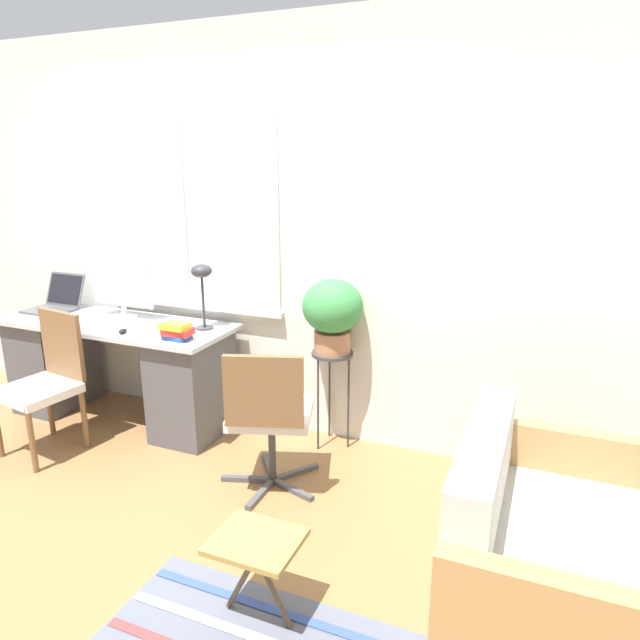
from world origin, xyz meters
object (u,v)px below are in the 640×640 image
at_px(desk_chair_wooden, 46,380).
at_px(desk_lamp, 202,277).
at_px(book_stack, 177,331).
at_px(keyboard, 92,326).
at_px(couch_loveseat, 543,561).
at_px(office_chair_swivel, 269,414).
at_px(monitor, 122,288).
at_px(folding_stool, 256,547).
at_px(laptop, 55,303).
at_px(mouse, 123,331).
at_px(plant_stand, 332,363).
at_px(potted_plant, 333,311).

bearing_deg(desk_chair_wooden, desk_lamp, 47.13).
bearing_deg(book_stack, keyboard, -179.61).
bearing_deg(book_stack, couch_loveseat, -16.92).
distance_m(keyboard, book_stack, 0.70).
relative_size(keyboard, office_chair_swivel, 0.43).
distance_m(monitor, folding_stool, 2.40).
distance_m(desk_lamp, couch_loveseat, 2.56).
distance_m(book_stack, couch_loveseat, 2.42).
xyz_separation_m(laptop, monitor, (0.64, 0.02, 0.16)).
distance_m(mouse, office_chair_swivel, 1.25).
relative_size(monitor, folding_stool, 1.31).
height_order(plant_stand, potted_plant, potted_plant).
distance_m(mouse, desk_lamp, 0.63).
bearing_deg(desk_chair_wooden, couch_loveseat, 2.46).
distance_m(office_chair_swivel, plant_stand, 0.66).
bearing_deg(mouse, folding_stool, -34.60).
height_order(mouse, desk_lamp, desk_lamp).
bearing_deg(couch_loveseat, desk_lamp, 66.70).
xyz_separation_m(book_stack, office_chair_swivel, (0.78, -0.25, -0.32)).
bearing_deg(folding_stool, office_chair_swivel, 114.28).
height_order(keyboard, couch_loveseat, couch_loveseat).
bearing_deg(desk_chair_wooden, office_chair_swivel, 12.71).
distance_m(monitor, mouse, 0.45).
height_order(desk_chair_wooden, office_chair_swivel, desk_chair_wooden).
relative_size(desk_lamp, couch_loveseat, 0.38).
bearing_deg(monitor, office_chair_swivel, -20.24).
bearing_deg(desk_chair_wooden, book_stack, 33.67).
height_order(couch_loveseat, folding_stool, couch_loveseat).
height_order(office_chair_swivel, potted_plant, potted_plant).
distance_m(keyboard, office_chair_swivel, 1.53).
bearing_deg(book_stack, monitor, 156.90).
bearing_deg(keyboard, couch_loveseat, -13.00).
distance_m(book_stack, potted_plant, 1.00).
relative_size(monitor, mouse, 7.57).
bearing_deg(couch_loveseat, desk_chair_wooden, 83.95).
bearing_deg(desk_lamp, folding_stool, -50.50).
relative_size(book_stack, potted_plant, 0.42).
relative_size(desk_chair_wooden, potted_plant, 1.90).
distance_m(laptop, plant_stand, 2.23).
distance_m(monitor, potted_plant, 1.58).
xyz_separation_m(monitor, potted_plant, (1.58, 0.11, -0.03)).
relative_size(book_stack, plant_stand, 0.30).
xyz_separation_m(keyboard, folding_stool, (1.88, -1.12, -0.41)).
bearing_deg(laptop, desk_lamp, 0.70).
bearing_deg(plant_stand, laptop, -176.58).
bearing_deg(office_chair_swivel, plant_stand, -119.83).
xyz_separation_m(monitor, desk_chair_wooden, (-0.11, -0.65, -0.48)).
distance_m(keyboard, potted_plant, 1.66).
distance_m(keyboard, couch_loveseat, 3.07).
bearing_deg(desk_chair_wooden, laptop, 138.75).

